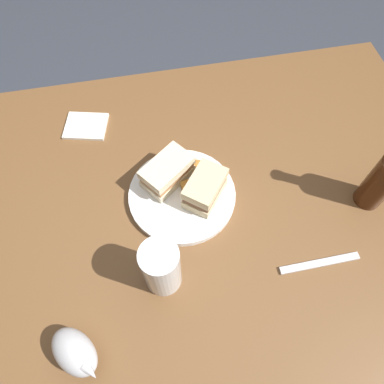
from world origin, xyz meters
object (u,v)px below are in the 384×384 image
(gravy_boat, at_px, (75,352))
(napkin, at_px, (86,126))
(plate, at_px, (182,195))
(sandwich_half_right, at_px, (167,172))
(pint_glass, at_px, (162,269))
(fork, at_px, (320,263))
(sandwich_half_left, at_px, (205,188))

(gravy_boat, xyz_separation_m, napkin, (0.04, 0.57, -0.04))
(plate, xyz_separation_m, sandwich_half_right, (-0.03, 0.05, 0.04))
(pint_glass, distance_m, napkin, 0.48)
(fork, bearing_deg, gravy_boat, 8.94)
(gravy_boat, relative_size, fork, 0.69)
(napkin, bearing_deg, sandwich_half_left, -46.08)
(plate, distance_m, sandwich_half_left, 0.07)
(sandwich_half_right, xyz_separation_m, gravy_boat, (-0.23, -0.35, -0.01))
(sandwich_half_left, bearing_deg, sandwich_half_right, 141.46)
(pint_glass, distance_m, fork, 0.35)
(pint_glass, relative_size, gravy_boat, 1.20)
(plate, distance_m, pint_glass, 0.21)
(sandwich_half_left, bearing_deg, pint_glass, -125.97)
(pint_glass, bearing_deg, gravy_boat, -147.04)
(sandwich_half_right, bearing_deg, pint_glass, -101.53)
(sandwich_half_right, bearing_deg, plate, -60.52)
(napkin, bearing_deg, pint_glass, -72.50)
(plate, distance_m, napkin, 0.34)
(sandwich_half_left, height_order, fork, sandwich_half_left)
(fork, bearing_deg, sandwich_half_right, -42.90)
(sandwich_half_right, bearing_deg, gravy_boat, -123.03)
(plate, xyz_separation_m, pint_glass, (-0.07, -0.19, 0.06))
(sandwich_half_left, distance_m, napkin, 0.39)
(sandwich_half_left, xyz_separation_m, gravy_boat, (-0.31, -0.29, -0.01))
(sandwich_half_left, height_order, sandwich_half_right, sandwich_half_left)
(napkin, bearing_deg, gravy_boat, -93.91)
(sandwich_half_left, relative_size, napkin, 1.14)
(napkin, distance_m, fork, 0.68)
(pint_glass, xyz_separation_m, fork, (0.34, -0.03, -0.06))
(sandwich_half_left, xyz_separation_m, pint_glass, (-0.13, -0.17, 0.01))
(gravy_boat, bearing_deg, sandwich_half_right, 56.97)
(sandwich_half_left, relative_size, pint_glass, 0.85)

